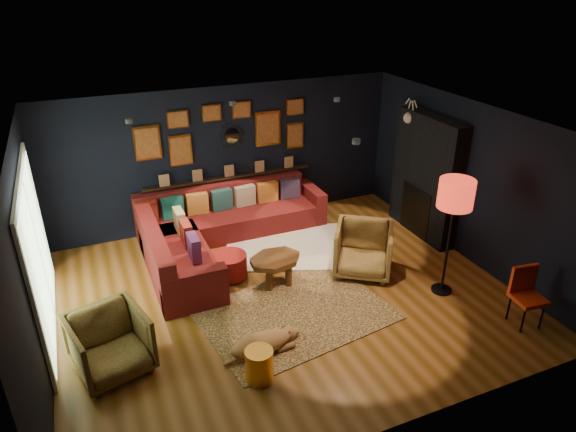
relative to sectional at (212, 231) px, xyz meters
name	(u,v)px	position (x,y,z in m)	size (l,w,h in m)	color
floor	(285,294)	(0.61, -1.81, -0.32)	(6.50, 6.50, 0.00)	#925A2A
room_walls	(285,198)	(0.61, -1.81, 1.27)	(6.50, 6.50, 6.50)	black
sectional	(212,231)	(0.00, 0.00, 0.00)	(3.41, 2.69, 0.86)	maroon
ledge	(229,177)	(0.61, 0.87, 0.60)	(3.20, 0.12, 0.04)	black
gallery_wall	(226,131)	(0.60, 0.91, 1.48)	(3.15, 0.04, 1.02)	gold
sunburst_mirror	(232,136)	(0.71, 0.91, 1.38)	(0.47, 0.16, 0.47)	silver
fireplace	(425,181)	(3.71, -0.91, 0.70)	(0.31, 1.60, 2.20)	black
deer_head	(417,117)	(3.75, -0.41, 1.73)	(0.50, 0.28, 0.45)	white
sliding_door	(38,255)	(-2.60, -1.21, 0.78)	(0.06, 2.80, 2.20)	white
ceiling_spots	(263,115)	(0.61, -1.01, 2.24)	(3.30, 2.50, 0.06)	black
shag_rug	(291,246)	(1.28, -0.51, -0.31)	(2.27, 1.65, 0.03)	white
leopard_rug	(295,313)	(0.55, -2.31, -0.32)	(2.57, 1.84, 0.01)	tan
coffee_table	(275,262)	(0.59, -1.46, 0.05)	(0.97, 0.81, 0.43)	#552A14
pouf	(229,265)	(-0.01, -1.02, -0.11)	(0.56, 0.56, 0.37)	maroon
armchair_left	(110,341)	(-1.94, -2.47, 0.11)	(0.84, 0.79, 0.87)	#BF9044
armchair_right	(363,247)	(2.00, -1.71, 0.13)	(0.87, 0.82, 0.90)	#BF9044
gold_stool	(259,365)	(-0.35, -3.32, -0.11)	(0.34, 0.34, 0.42)	gold
orange_chair	(526,291)	(3.37, -3.69, 0.17)	(0.44, 0.44, 0.84)	black
floor_lamp	(455,198)	(2.84, -2.66, 1.22)	(0.50, 0.50, 1.82)	black
dog	(261,340)	(-0.17, -2.88, -0.13)	(1.12, 0.55, 0.35)	#A26A43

